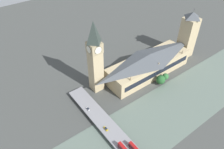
# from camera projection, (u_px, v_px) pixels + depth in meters

# --- Properties ---
(ground_plane) EXTENTS (600.00, 600.00, 0.00)m
(ground_plane) POSITION_uv_depth(u_px,v_px,m) (153.00, 84.00, 225.97)
(ground_plane) COLOR #424442
(river_water) EXTENTS (55.16, 360.00, 0.30)m
(river_water) POSITION_uv_depth(u_px,v_px,m) (179.00, 104.00, 205.22)
(river_water) COLOR slate
(river_water) RESTS_ON ground_plane
(parliament_hall) EXTENTS (29.14, 96.80, 25.03)m
(parliament_hall) POSITION_uv_depth(u_px,v_px,m) (149.00, 64.00, 232.33)
(parliament_hall) COLOR tan
(parliament_hall) RESTS_ON ground_plane
(clock_tower) EXTENTS (12.17, 12.17, 73.94)m
(clock_tower) POSITION_uv_depth(u_px,v_px,m) (95.00, 57.00, 197.00)
(clock_tower) COLOR tan
(clock_tower) RESTS_ON ground_plane
(victoria_tower) EXTENTS (15.32, 15.32, 58.79)m
(victoria_tower) POSITION_uv_depth(u_px,v_px,m) (188.00, 35.00, 250.23)
(victoria_tower) COLOR tan
(victoria_tower) RESTS_ON ground_plane
(road_bridge) EXTENTS (142.33, 14.48, 4.17)m
(road_bridge) POSITION_uv_depth(u_px,v_px,m) (120.00, 141.00, 170.86)
(road_bridge) COLOR slate
(road_bridge) RESTS_ON ground_plane
(double_decker_bus_lead) EXTENTS (11.73, 2.50, 4.77)m
(double_decker_bus_lead) POSITION_uv_depth(u_px,v_px,m) (135.00, 148.00, 162.00)
(double_decker_bus_lead) COLOR red
(double_decker_bus_lead) RESTS_ON road_bridge
(double_decker_bus_rear) EXTENTS (11.19, 2.60, 4.94)m
(double_decker_bus_rear) POSITION_uv_depth(u_px,v_px,m) (124.00, 149.00, 161.74)
(double_decker_bus_rear) COLOR red
(double_decker_bus_rear) RESTS_ON road_bridge
(car_northbound_tail) EXTENTS (4.42, 1.82, 1.27)m
(car_northbound_tail) POSITION_uv_depth(u_px,v_px,m) (88.00, 109.00, 194.24)
(car_northbound_tail) COLOR silver
(car_northbound_tail) RESTS_ON road_bridge
(car_southbound_mid) EXTENTS (4.77, 1.74, 1.49)m
(car_southbound_mid) POSITION_uv_depth(u_px,v_px,m) (106.00, 129.00, 177.82)
(car_southbound_mid) COLOR gold
(car_southbound_mid) RESTS_ON road_bridge
(tree_embankment_near) EXTENTS (9.34, 9.34, 11.15)m
(tree_embankment_near) POSITION_uv_depth(u_px,v_px,m) (161.00, 80.00, 221.97)
(tree_embankment_near) COLOR brown
(tree_embankment_near) RESTS_ON ground_plane
(tree_embankment_mid) EXTENTS (6.75, 6.75, 9.55)m
(tree_embankment_mid) POSITION_uv_depth(u_px,v_px,m) (165.00, 76.00, 226.26)
(tree_embankment_mid) COLOR brown
(tree_embankment_mid) RESTS_ON ground_plane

